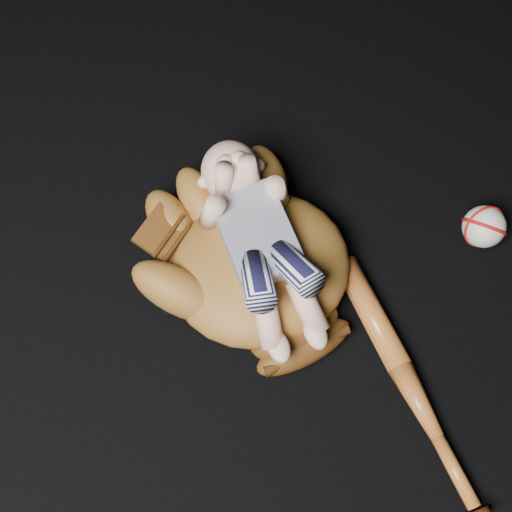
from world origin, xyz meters
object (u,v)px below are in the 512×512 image
Objects in this scene: baseball at (484,227)px; newborn_baby at (264,247)px; baseball_glove at (260,263)px; baseball_bat at (408,381)px.

newborn_baby is at bearing 179.68° from baseball.
baseball_glove is 0.06m from newborn_baby.
newborn_baby is at bearing -30.53° from baseball_glove.
newborn_baby reaches higher than baseball_glove.
baseball_bat is at bearing -133.02° from baseball.
baseball_glove reaches higher than baseball_bat.
baseball is at bearing -7.78° from newborn_baby.
newborn_baby is 0.42m from baseball.
baseball is (0.22, 0.24, 0.02)m from baseball_bat.
baseball_bat is at bearing -59.24° from newborn_baby.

